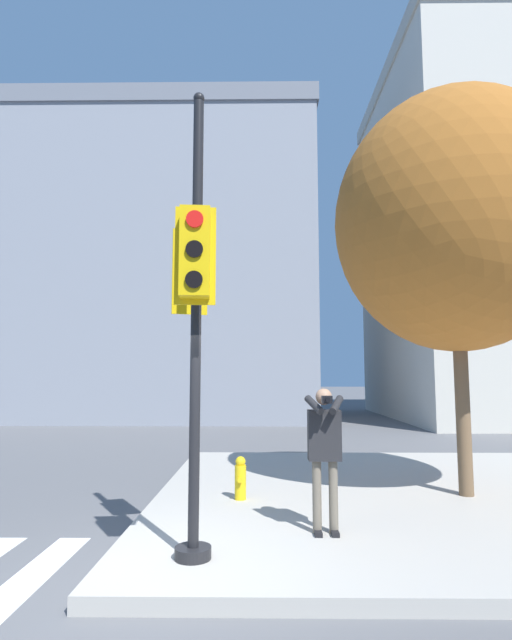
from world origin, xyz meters
name	(u,v)px	position (x,y,z in m)	size (l,w,h in m)	color
ground_plane	(139,592)	(0.00, 0.00, 0.00)	(160.00, 160.00, 0.00)	#5B5B5E
sidewalk_corner	(403,496)	(3.50, 3.50, 0.08)	(8.00, 8.00, 0.17)	#ADA89E
traffic_signal_pole	(193,296)	(0.42, 0.39, 2.93)	(0.60, 1.39, 5.13)	black
person_photographer	(325,445)	(1.94, 1.24, 1.21)	(0.50, 0.53, 1.73)	black
street_tree	(454,222)	(4.41, 3.17, 4.62)	(3.97, 3.97, 6.64)	brown
fire_hydrant	(240,478)	(0.84, 2.86, 0.49)	(0.17, 0.23, 0.65)	yellow
building_left	(152,271)	(-4.41, 19.86, 7.31)	(16.09, 9.39, 14.60)	gray
building_right	(509,239)	(13.34, 19.05, 8.67)	(12.22, 12.45, 17.31)	beige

